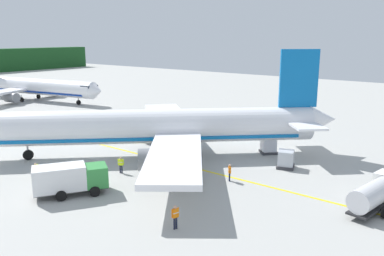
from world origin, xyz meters
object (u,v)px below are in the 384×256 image
at_px(service_truck_fuel, 70,178).
at_px(crew_supervisor, 175,215).
at_px(cargo_container_near, 268,145).
at_px(crew_marshaller, 121,164).
at_px(airliner_mid_apron, 32,87).
at_px(crew_loader_right, 36,169).
at_px(airliner_foreground, 158,127).
at_px(cargo_container_mid, 286,159).
at_px(service_truck_baggage, 378,192).
at_px(crew_loader_left, 230,171).

relative_size(service_truck_fuel, crew_supervisor, 3.53).
relative_size(cargo_container_near, crew_marshaller, 1.49).
bearing_deg(airliner_mid_apron, crew_loader_right, -120.50).
height_order(airliner_foreground, crew_supervisor, airliner_foreground).
relative_size(cargo_container_mid, crew_marshaller, 1.33).
xyz_separation_m(service_truck_fuel, service_truck_baggage, (13.02, -21.45, -0.11)).
distance_m(service_truck_fuel, crew_loader_right, 5.92).
height_order(airliner_mid_apron, crew_loader_right, airliner_mid_apron).
bearing_deg(crew_supervisor, crew_loader_left, 11.71).
distance_m(crew_loader_left, crew_loader_right, 18.37).
relative_size(crew_marshaller, crew_supervisor, 0.92).
xyz_separation_m(airliner_mid_apron, crew_marshaller, (-19.71, -48.93, -1.98)).
height_order(service_truck_fuel, crew_supervisor, service_truck_fuel).
relative_size(airliner_foreground, service_truck_baggage, 4.71).
bearing_deg(crew_loader_right, airliner_foreground, -18.12).
relative_size(service_truck_fuel, cargo_container_near, 2.57).
bearing_deg(cargo_container_mid, airliner_foreground, 111.11).
bearing_deg(service_truck_fuel, crew_marshaller, 6.97).
bearing_deg(service_truck_fuel, crew_loader_left, -38.67).
relative_size(crew_marshaller, crew_loader_right, 1.02).
xyz_separation_m(cargo_container_mid, crew_loader_right, (-17.69, 17.31, 0.04)).
relative_size(airliner_mid_apron, cargo_container_mid, 16.42).
bearing_deg(service_truck_baggage, airliner_foreground, 90.25).
relative_size(service_truck_fuel, crew_loader_left, 3.82).
relative_size(crew_loader_left, crew_loader_right, 1.02).
xyz_separation_m(service_truck_baggage, cargo_container_near, (8.66, 13.95, -0.48)).
xyz_separation_m(cargo_container_near, crew_supervisor, (-20.94, -3.60, 0.15)).
bearing_deg(airliner_foreground, airliner_mid_apron, 74.59).
bearing_deg(crew_marshaller, service_truck_baggage, -73.49).
bearing_deg(service_truck_baggage, crew_supervisor, 139.85).
bearing_deg(crew_loader_right, crew_marshaller, -39.87).
bearing_deg(crew_loader_right, airliner_mid_apron, 59.50).
bearing_deg(crew_supervisor, crew_loader_right, 91.44).
bearing_deg(crew_loader_left, service_truck_baggage, -81.58).
height_order(service_truck_fuel, crew_marshaller, service_truck_fuel).
xyz_separation_m(crew_loader_left, crew_supervisor, (-10.42, -2.16, 0.09)).
height_order(airliner_foreground, service_truck_fuel, airliner_foreground).
distance_m(cargo_container_near, crew_loader_right, 25.21).
relative_size(airliner_mid_apron, service_truck_fuel, 5.71).
xyz_separation_m(cargo_container_near, crew_marshaller, (-15.25, 8.28, 0.06)).
height_order(airliner_mid_apron, crew_marshaller, airliner_mid_apron).
distance_m(airliner_mid_apron, crew_supervisor, 65.92).
distance_m(crew_marshaller, crew_loader_left, 10.81).
distance_m(airliner_mid_apron, service_truck_fuel, 56.18).
bearing_deg(cargo_container_mid, crew_loader_left, 160.05).
bearing_deg(crew_marshaller, cargo_container_near, -28.51).
xyz_separation_m(airliner_mid_apron, crew_supervisor, (-25.39, -60.81, -1.89)).
distance_m(crew_marshaller, crew_supervisor, 13.17).
height_order(cargo_container_near, crew_loader_left, cargo_container_near).
distance_m(airliner_mid_apron, crew_marshaller, 52.79).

